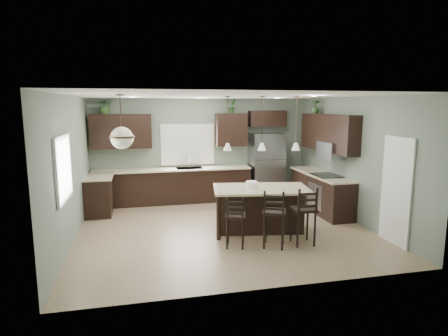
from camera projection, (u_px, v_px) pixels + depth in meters
ground at (224, 229)px, 8.02m from camera, size 6.00×6.00×0.00m
pantry_door at (396, 191)px, 7.01m from camera, size 0.04×0.82×2.04m
window_back at (188, 144)px, 10.31m from camera, size 1.35×0.02×1.00m
window_left at (63, 168)px, 6.34m from camera, size 0.02×1.10×1.00m
left_return_cabs at (99, 196)px, 8.99m from camera, size 0.60×0.90×0.90m
left_return_countertop at (98, 177)px, 8.92m from camera, size 0.66×0.96×0.04m
back_lower_cabs at (173, 186)px, 10.12m from camera, size 4.20×0.60×0.90m
back_countertop at (173, 169)px, 10.02m from camera, size 4.20×0.66×0.04m
sink_inset at (189, 168)px, 10.12m from camera, size 0.70×0.45×0.01m
faucet at (189, 163)px, 10.06m from camera, size 0.02×0.02×0.28m
back_upper_left at (121, 131)px, 9.71m from camera, size 1.55×0.34×0.90m
back_upper_right at (231, 130)px, 10.36m from camera, size 0.85×0.34×0.90m
fridge_header at (267, 119)px, 10.54m from camera, size 1.05×0.34×0.45m
right_lower_cabs at (321, 193)px, 9.38m from camera, size 0.60×2.35×0.90m
right_countertop at (321, 174)px, 9.30m from camera, size 0.66×2.35×0.04m
cooktop at (326, 175)px, 9.03m from camera, size 0.58×0.75×0.02m
wall_oven_front at (315, 196)px, 9.05m from camera, size 0.01×0.72×0.60m
right_upper_cabs at (328, 133)px, 9.16m from camera, size 0.34×2.35×0.90m
microwave at (331, 150)px, 8.95m from camera, size 0.40×0.75×0.40m
refrigerator at (266, 166)px, 10.58m from camera, size 0.90×0.74×1.85m
kitchen_island at (261, 210)px, 7.80m from camera, size 2.11×1.41×0.92m
serving_dish at (252, 185)px, 7.70m from camera, size 0.24×0.24×0.14m
bar_stool_left at (235, 221)px, 6.90m from camera, size 0.45×0.45×0.98m
bar_stool_center at (274, 218)px, 6.90m from camera, size 0.54×0.54×1.10m
bar_stool_right at (303, 216)px, 7.03m from camera, size 0.43×0.43×1.12m
pendant_left at (228, 124)px, 7.47m from camera, size 0.17×0.17×1.10m
pendant_center at (262, 123)px, 7.51m from camera, size 0.17×0.17×1.10m
pendant_right at (297, 123)px, 7.55m from camera, size 0.17×0.17×1.10m
chandelier at (121, 122)px, 6.40m from camera, size 0.43×0.43×0.94m
plant_back_left at (106, 105)px, 9.50m from camera, size 0.41×0.36×0.44m
plant_back_right at (232, 106)px, 10.23m from camera, size 0.27×0.24×0.41m
plant_right_wall at (316, 107)px, 9.69m from camera, size 0.26×0.26×0.36m
room_shell at (224, 150)px, 7.74m from camera, size 6.00×6.00×6.00m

